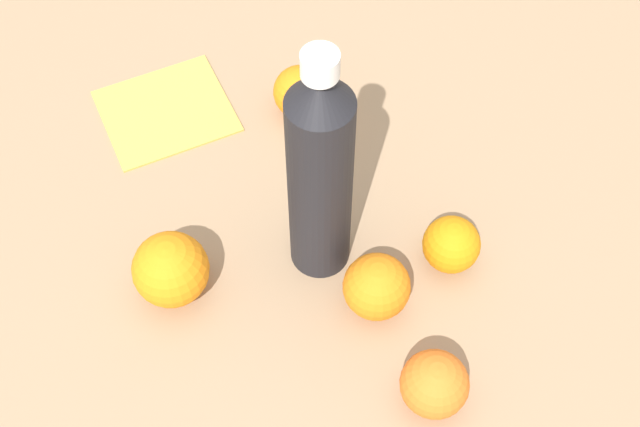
# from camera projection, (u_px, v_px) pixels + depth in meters

# --- Properties ---
(ground_plane) EXTENTS (2.40, 2.40, 0.00)m
(ground_plane) POSITION_uv_depth(u_px,v_px,m) (275.00, 266.00, 0.96)
(ground_plane) COLOR #9E7F60
(water_bottle) EXTENTS (0.07, 0.07, 0.32)m
(water_bottle) POSITION_uv_depth(u_px,v_px,m) (320.00, 175.00, 0.84)
(water_bottle) COLOR black
(water_bottle) RESTS_ON ground_plane
(orange_0) EXTENTS (0.07, 0.07, 0.07)m
(orange_0) POSITION_uv_depth(u_px,v_px,m) (300.00, 92.00, 1.06)
(orange_0) COLOR orange
(orange_0) RESTS_ON ground_plane
(orange_1) EXTENTS (0.07, 0.07, 0.07)m
(orange_1) POSITION_uv_depth(u_px,v_px,m) (377.00, 287.00, 0.90)
(orange_1) COLOR orange
(orange_1) RESTS_ON ground_plane
(orange_2) EXTENTS (0.06, 0.06, 0.06)m
(orange_2) POSITION_uv_depth(u_px,v_px,m) (451.00, 244.00, 0.93)
(orange_2) COLOR orange
(orange_2) RESTS_ON ground_plane
(orange_3) EXTENTS (0.08, 0.08, 0.08)m
(orange_3) POSITION_uv_depth(u_px,v_px,m) (171.00, 269.00, 0.91)
(orange_3) COLOR orange
(orange_3) RESTS_ON ground_plane
(orange_4) EXTENTS (0.07, 0.07, 0.07)m
(orange_4) POSITION_uv_depth(u_px,v_px,m) (434.00, 384.00, 0.84)
(orange_4) COLOR orange
(orange_4) RESTS_ON ground_plane
(folded_napkin) EXTENTS (0.20, 0.20, 0.01)m
(folded_napkin) POSITION_uv_depth(u_px,v_px,m) (166.00, 110.00, 1.08)
(folded_napkin) COLOR #E5B24C
(folded_napkin) RESTS_ON ground_plane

